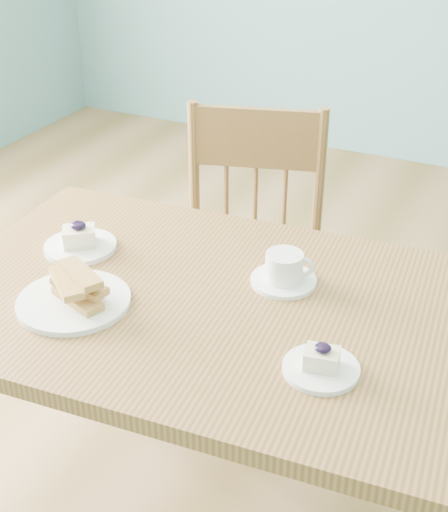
# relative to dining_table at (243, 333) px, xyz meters

# --- Properties ---
(dining_table) EXTENTS (1.40, 0.87, 0.72)m
(dining_table) POSITION_rel_dining_table_xyz_m (0.00, 0.00, 0.00)
(dining_table) COLOR olive
(dining_table) RESTS_ON ground
(dining_chair) EXTENTS (0.52, 0.50, 0.92)m
(dining_chair) POSITION_rel_dining_table_xyz_m (-0.23, 0.55, -0.18)
(dining_chair) COLOR olive
(dining_chair) RESTS_ON ground
(cheesecake_plate_near) EXTENTS (0.14, 0.14, 0.06)m
(cheesecake_plate_near) POSITION_rel_dining_table_xyz_m (0.22, -0.13, 0.09)
(cheesecake_plate_near) COLOR white
(cheesecake_plate_near) RESTS_ON dining_table
(cheesecake_plate_far) EXTENTS (0.17, 0.17, 0.07)m
(cheesecake_plate_far) POSITION_rel_dining_table_xyz_m (-0.45, 0.05, 0.09)
(cheesecake_plate_far) COLOR white
(cheesecake_plate_far) RESTS_ON dining_table
(coffee_cup) EXTENTS (0.15, 0.15, 0.07)m
(coffee_cup) POSITION_rel_dining_table_xyz_m (0.04, 0.12, 0.10)
(coffee_cup) COLOR white
(coffee_cup) RESTS_ON dining_table
(biscotti_plate) EXTENTS (0.24, 0.24, 0.08)m
(biscotti_plate) POSITION_rel_dining_table_xyz_m (-0.33, -0.15, 0.10)
(biscotti_plate) COLOR white
(biscotti_plate) RESTS_ON dining_table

